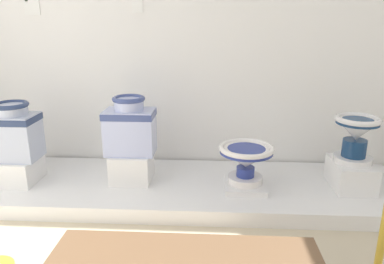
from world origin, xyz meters
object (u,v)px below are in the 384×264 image
object	(u,v)px
antique_toilet_broad_patterned	(130,126)
antique_toilet_squat_floral	(246,158)
plinth_block_squat_floral	(245,185)
plinth_block_broad_patterned	(132,166)
antique_toilet_central_ornate	(356,133)
info_placard_first	(32,6)
info_placard_second	(137,3)
stanchion_post_near_right	(382,238)
plinth_block_leftmost	(20,170)
plinth_block_central_ornate	(351,174)
antique_toilet_leftmost	(14,130)

from	to	relation	value
antique_toilet_broad_patterned	antique_toilet_squat_floral	bearing A→B (deg)	-5.92
plinth_block_squat_floral	plinth_block_broad_patterned	bearing A→B (deg)	174.08
antique_toilet_central_ornate	plinth_block_squat_floral	bearing A→B (deg)	-175.61
plinth_block_squat_floral	info_placard_first	bearing A→B (deg)	162.44
info_placard_second	stanchion_post_near_right	world-z (taller)	info_placard_second
plinth_block_leftmost	info_placard_first	size ratio (longest dim) A/B	2.21
stanchion_post_near_right	plinth_block_broad_patterned	bearing A→B (deg)	145.88
plinth_block_squat_floral	plinth_block_central_ornate	xyz separation A→B (m)	(0.83, 0.06, 0.08)
plinth_block_broad_patterned	antique_toilet_broad_patterned	xyz separation A→B (m)	(0.00, 0.00, 0.35)
antique_toilet_broad_patterned	stanchion_post_near_right	distance (m)	1.88
plinth_block_broad_patterned	plinth_block_squat_floral	bearing A→B (deg)	-5.92
info_placard_second	plinth_block_squat_floral	bearing A→B (deg)	-32.36
info_placard_first	antique_toilet_leftmost	bearing A→B (deg)	-89.23
plinth_block_broad_patterned	plinth_block_central_ornate	bearing A→B (deg)	-1.02
plinth_block_squat_floral	antique_toilet_squat_floral	world-z (taller)	antique_toilet_squat_floral
antique_toilet_leftmost	antique_toilet_broad_patterned	distance (m)	0.91
antique_toilet_leftmost	plinth_block_broad_patterned	size ratio (longest dim) A/B	1.42
plinth_block_leftmost	info_placard_second	size ratio (longest dim) A/B	2.27
info_placard_first	info_placard_second	bearing A→B (deg)	-0.00
antique_toilet_squat_floral	info_placard_second	bearing A→B (deg)	147.64
plinth_block_leftmost	antique_toilet_broad_patterned	bearing A→B (deg)	5.18
antique_toilet_squat_floral	stanchion_post_near_right	world-z (taller)	stanchion_post_near_right
plinth_block_leftmost	plinth_block_squat_floral	world-z (taller)	plinth_block_leftmost
antique_toilet_broad_patterned	antique_toilet_squat_floral	size ratio (longest dim) A/B	1.10
antique_toilet_broad_patterned	plinth_block_central_ornate	distance (m)	1.78
plinth_block_squat_floral	plinth_block_central_ornate	bearing A→B (deg)	4.39
plinth_block_leftmost	plinth_block_broad_patterned	size ratio (longest dim) A/B	1.06
plinth_block_broad_patterned	plinth_block_squat_floral	size ratio (longest dim) A/B	0.90
antique_toilet_leftmost	stanchion_post_near_right	size ratio (longest dim) A/B	0.47
antique_toilet_leftmost	info_placard_first	xyz separation A→B (m)	(-0.01, 0.56, 0.95)
plinth_block_leftmost	antique_toilet_squat_floral	size ratio (longest dim) A/B	0.81
plinth_block_leftmost	antique_toilet_central_ornate	size ratio (longest dim) A/B	0.94
stanchion_post_near_right	info_placard_second	bearing A→B (deg)	135.21
plinth_block_broad_patterned	plinth_block_central_ornate	distance (m)	1.74
plinth_block_leftmost	antique_toilet_central_ornate	bearing A→B (deg)	1.10
antique_toilet_broad_patterned	info_placard_second	size ratio (longest dim) A/B	3.08
info_placard_first	plinth_block_central_ornate	bearing A→B (deg)	-10.97
antique_toilet_leftmost	antique_toilet_central_ornate	size ratio (longest dim) A/B	1.26
antique_toilet_leftmost	antique_toilet_squat_floral	distance (m)	1.83
plinth_block_central_ornate	info_placard_second	distance (m)	2.23
antique_toilet_squat_floral	antique_toilet_broad_patterned	bearing A→B (deg)	174.08
plinth_block_central_ornate	info_placard_first	distance (m)	2.99
plinth_block_leftmost	plinth_block_broad_patterned	distance (m)	0.91
antique_toilet_leftmost	plinth_block_central_ornate	bearing A→B (deg)	1.10
antique_toilet_leftmost	antique_toilet_central_ornate	xyz separation A→B (m)	(2.64, 0.05, 0.01)
plinth_block_central_ornate	stanchion_post_near_right	size ratio (longest dim) A/B	0.41
plinth_block_leftmost	plinth_block_central_ornate	distance (m)	2.64
plinth_block_leftmost	antique_toilet_central_ornate	xyz separation A→B (m)	(2.64, 0.05, 0.34)
plinth_block_squat_floral	antique_toilet_squat_floral	xyz separation A→B (m)	(0.00, -0.00, 0.23)
plinth_block_leftmost	antique_toilet_broad_patterned	distance (m)	0.98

